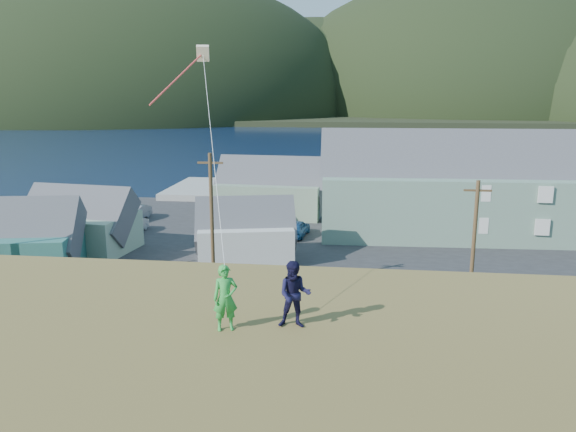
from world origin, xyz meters
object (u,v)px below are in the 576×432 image
Objects in this scene: lodge at (505,188)px; shed_white at (246,232)px; wharf at (270,190)px; shed_teal at (18,241)px; shed_palegreen_near at (78,222)px; kite_flyer_green at (225,298)px; shed_palegreen_far at (271,189)px; kite_flyer_navy at (295,295)px.

shed_white is (-22.30, -10.51, -2.19)m from lodge.
shed_teal is at bearing -110.96° from wharf.
shed_palegreen_near is 5.55× the size of kite_flyer_green.
lodge is 2.86× the size of shed_palegreen_far.
shed_teal is at bearing 112.57° from kite_flyer_green.
wharf is at bearing 82.51° from shed_white.
wharf is 2.17× the size of shed_palegreen_far.
wharf is 2.61× the size of shed_palegreen_near.
kite_flyer_navy is (9.56, -57.85, 7.67)m from wharf.
kite_flyer_green is at bearing -82.41° from wharf.
shed_palegreen_far is (2.12, -12.78, 2.52)m from wharf.
shed_white is at bearing -156.85° from lodge.
lodge is 41.44m from shed_teal.
kite_flyer_navy is at bearing -113.66° from lodge.
shed_teal reaches higher than shed_palegreen_near.
kite_flyer_green is at bearing -48.94° from shed_palegreen_near.
shed_palegreen_near is 0.83× the size of shed_palegreen_far.
shed_teal is 0.82× the size of shed_palegreen_far.
shed_white is (2.60, -29.55, 1.95)m from wharf.
wharf is 0.76× the size of lodge.
kite_flyer_green is at bearing -59.19° from shed_teal.
shed_palegreen_far is (14.01, 15.74, 0.43)m from shed_palegreen_near.
wharf is at bearing 140.50° from lodge.
kite_flyer_green is (-17.14, -39.21, 3.50)m from lodge.
wharf is 59.13m from kite_flyer_navy.
shed_palegreen_near is at bearing 65.85° from shed_teal.
shed_teal is 1.13× the size of shed_white.
shed_teal is at bearing -159.63° from lodge.
shed_teal is 6.50m from shed_palegreen_near.
kite_flyer_green reaches higher than shed_palegreen_far.
lodge reaches higher than shed_white.
wharf is at bearing 57.79° from shed_teal.
shed_palegreen_far is at bearing 79.14° from shed_white.
shed_palegreen_far is (-22.78, 6.26, -1.62)m from lodge.
shed_palegreen_far is (-0.48, 16.77, 0.57)m from shed_white.
shed_palegreen_far is 46.11m from kite_flyer_green.
wharf is 59.26m from kite_flyer_green.
shed_teal is at bearing -95.30° from shed_palegreen_near.
shed_palegreen_near is (-11.90, -28.51, 2.09)m from wharf.
shed_palegreen_near reaches higher than wharf.
lodge is (24.90, -19.04, 4.14)m from wharf.
kite_flyer_green is (5.64, -45.47, 5.12)m from shed_palegreen_far.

